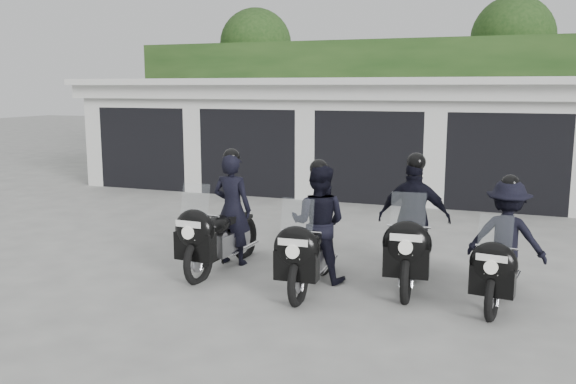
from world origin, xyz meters
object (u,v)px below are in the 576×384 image
(police_bike_b, at_px, (315,232))
(police_bike_d, at_px, (505,246))
(police_bike_a, at_px, (223,221))
(police_bike_c, at_px, (413,227))

(police_bike_b, relative_size, police_bike_d, 1.08)
(police_bike_a, xyz_separation_m, police_bike_b, (1.55, -0.26, 0.02))
(police_bike_a, height_order, police_bike_b, police_bike_a)
(police_bike_b, bearing_deg, police_bike_d, 3.88)
(police_bike_d, bearing_deg, police_bike_b, -165.98)
(police_bike_a, distance_m, police_bike_b, 1.57)
(police_bike_c, distance_m, police_bike_d, 1.29)
(police_bike_d, bearing_deg, police_bike_c, 172.14)
(police_bike_a, distance_m, police_bike_c, 2.83)
(police_bike_c, bearing_deg, police_bike_a, -176.73)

